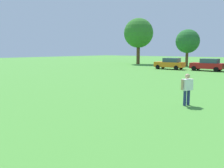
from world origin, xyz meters
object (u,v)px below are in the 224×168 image
Objects in this scene: tree_center at (188,41)px; tree_far_left at (138,33)px; parked_car_orange_0 at (170,64)px; parked_car_red_1 at (208,65)px; adult_bystander at (187,87)px.

tree_far_left is at bearing 178.02° from tree_center.
tree_far_left is at bearing -38.31° from parked_car_orange_0.
parked_car_red_1 is 0.66× the size of tree_center.
parked_car_red_1 is 10.42m from tree_center.
parked_car_orange_0 is at bearing -38.31° from tree_far_left.
tree_center reaches higher than parked_car_orange_0.
parked_car_red_1 is 19.06m from tree_far_left.
tree_far_left is at bearing -117.76° from adult_bystander.
adult_bystander is 22.53m from parked_car_red_1.
tree_far_left reaches higher than tree_center.
parked_car_orange_0 is at bearing 6.01° from parked_car_red_1.
tree_far_left is (-11.06, 8.73, 5.43)m from parked_car_orange_0.
adult_bystander is 37.47m from tree_far_left.
parked_car_red_1 is at bearing -173.99° from parked_car_orange_0.
parked_car_orange_0 is 9.11m from tree_center.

